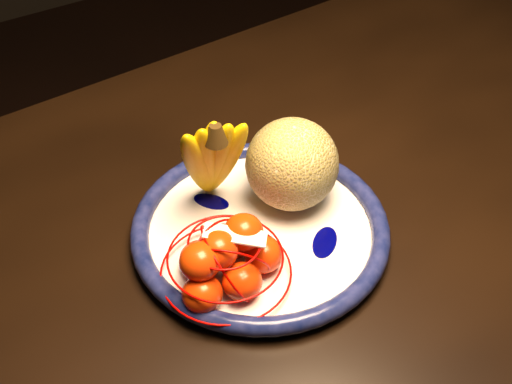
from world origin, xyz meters
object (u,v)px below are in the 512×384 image
fruit_bowl (260,229)px  cantaloupe (292,164)px  dining_table (338,237)px  mandarin_bag (226,259)px  banana_bunch (211,156)px

fruit_bowl → cantaloupe: bearing=21.4°
dining_table → mandarin_bag: mandarin_bag is taller
fruit_bowl → cantaloupe: 0.09m
banana_bunch → mandarin_bag: size_ratio=1.04×
dining_table → fruit_bowl: size_ratio=4.75×
fruit_bowl → mandarin_bag: bearing=-149.9°
mandarin_bag → banana_bunch: bearing=66.4°
fruit_bowl → banana_bunch: (-0.03, 0.07, 0.08)m
dining_table → mandarin_bag: 0.25m
fruit_bowl → dining_table: bearing=-0.6°
fruit_bowl → mandarin_bag: (-0.08, -0.04, 0.03)m
banana_bunch → cantaloupe: bearing=-10.9°
dining_table → fruit_bowl: 0.17m
dining_table → fruit_bowl: fruit_bowl is taller
fruit_bowl → cantaloupe: cantaloupe is taller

